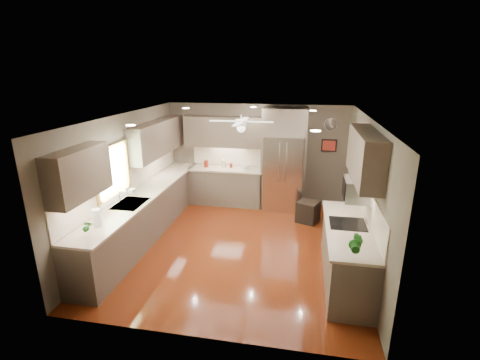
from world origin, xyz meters
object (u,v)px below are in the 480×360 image
(canister_a, at_px, (206,164))
(stool, at_px, (308,211))
(soap_bottle, at_px, (133,190))
(microwave, at_px, (357,189))
(canister_c, at_px, (224,164))
(potted_plant_left, at_px, (86,226))
(refrigerator, at_px, (284,161))
(potted_plant_right, at_px, (356,244))
(paper_towel, at_px, (97,218))
(bowl, at_px, (245,168))
(canister_d, at_px, (231,165))

(canister_a, bearing_deg, stool, -16.69)
(soap_bottle, xyz_separation_m, microwave, (4.10, -0.46, 0.44))
(canister_c, distance_m, potted_plant_left, 4.23)
(potted_plant_left, bearing_deg, refrigerator, 56.41)
(microwave, bearing_deg, soap_bottle, 173.54)
(canister_a, distance_m, potted_plant_right, 5.02)
(canister_c, distance_m, soap_bottle, 2.67)
(canister_c, relative_size, microwave, 0.36)
(canister_a, distance_m, microwave, 4.29)
(paper_towel, bearing_deg, microwave, 13.61)
(canister_a, xyz_separation_m, refrigerator, (1.95, -0.03, 0.17))
(potted_plant_right, height_order, bowl, potted_plant_right)
(potted_plant_left, bearing_deg, canister_c, 74.47)
(canister_a, height_order, microwave, microwave)
(canister_a, xyz_separation_m, bowl, (1.00, -0.02, -0.06))
(canister_a, bearing_deg, potted_plant_left, -99.82)
(soap_bottle, bearing_deg, canister_a, 69.89)
(potted_plant_right, bearing_deg, canister_a, 128.80)
(canister_d, xyz_separation_m, potted_plant_left, (-1.32, -4.06, 0.08))
(canister_c, relative_size, paper_towel, 0.61)
(canister_d, height_order, stool, canister_d)
(canister_c, relative_size, potted_plant_left, 0.69)
(canister_a, relative_size, potted_plant_right, 0.49)
(canister_a, height_order, canister_d, canister_a)
(soap_bottle, xyz_separation_m, bowl, (1.83, 2.25, -0.08))
(soap_bottle, bearing_deg, bowl, 50.93)
(canister_c, distance_m, stool, 2.43)
(potted_plant_left, relative_size, bowl, 1.45)
(canister_d, distance_m, bowl, 0.38)
(bowl, distance_m, stool, 1.89)
(canister_a, relative_size, potted_plant_left, 0.62)
(stool, bearing_deg, paper_towel, -138.22)
(microwave, bearing_deg, paper_towel, -166.39)
(canister_c, height_order, bowl, canister_c)
(bowl, relative_size, stool, 0.34)
(refrigerator, bearing_deg, paper_towel, -125.86)
(refrigerator, xyz_separation_m, paper_towel, (-2.65, -3.67, -0.11))
(canister_a, distance_m, canister_c, 0.44)
(bowl, bearing_deg, stool, -25.46)
(paper_towel, bearing_deg, stool, 41.78)
(soap_bottle, relative_size, potted_plant_right, 0.55)
(canister_d, distance_m, refrigerator, 1.33)
(potted_plant_left, relative_size, microwave, 0.51)
(canister_d, relative_size, potted_plant_right, 0.30)
(refrigerator, bearing_deg, stool, -49.68)
(soap_bottle, xyz_separation_m, stool, (3.41, 1.50, -0.80))
(canister_c, distance_m, potted_plant_right, 4.81)
(canister_a, relative_size, microwave, 0.32)
(canister_a, xyz_separation_m, microwave, (3.27, -2.74, 0.46))
(soap_bottle, distance_m, bowl, 2.90)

